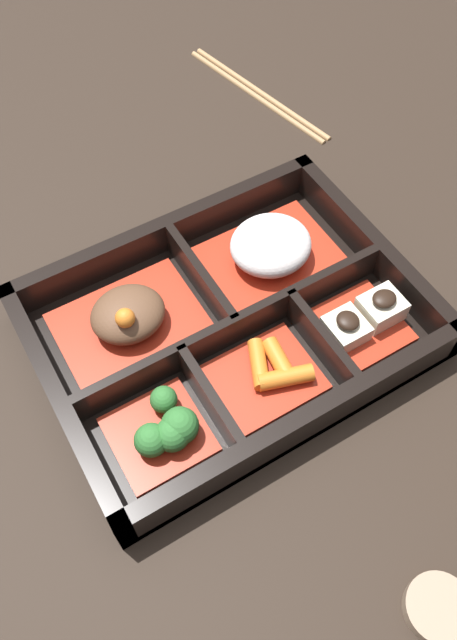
% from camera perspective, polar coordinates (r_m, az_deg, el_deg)
% --- Properties ---
extents(ground_plane, '(3.00, 3.00, 0.00)m').
position_cam_1_polar(ground_plane, '(0.57, 0.00, -1.37)').
color(ground_plane, black).
extents(bento_base, '(0.33, 0.25, 0.01)m').
position_cam_1_polar(bento_base, '(0.57, 0.00, -1.11)').
color(bento_base, black).
rests_on(bento_base, ground_plane).
extents(bento_rim, '(0.33, 0.25, 0.04)m').
position_cam_1_polar(bento_rim, '(0.55, 0.20, -0.41)').
color(bento_rim, black).
rests_on(bento_rim, ground_plane).
extents(bowl_stew, '(0.13, 0.10, 0.05)m').
position_cam_1_polar(bowl_stew, '(0.56, -9.11, 0.19)').
color(bowl_stew, '#B22D19').
rests_on(bowl_stew, bento_base).
extents(bowl_rice, '(0.13, 0.10, 0.04)m').
position_cam_1_polar(bowl_rice, '(0.60, 3.86, 6.55)').
color(bowl_rice, '#B22D19').
rests_on(bowl_rice, bento_base).
extents(bowl_greens, '(0.08, 0.08, 0.04)m').
position_cam_1_polar(bowl_greens, '(0.50, -5.74, -9.94)').
color(bowl_greens, '#B22D19').
rests_on(bowl_greens, bento_base).
extents(bowl_carrots, '(0.09, 0.08, 0.02)m').
position_cam_1_polar(bowl_carrots, '(0.53, 3.74, -4.88)').
color(bowl_carrots, '#B22D19').
rests_on(bowl_carrots, bento_base).
extents(bowl_tofu, '(0.08, 0.08, 0.03)m').
position_cam_1_polar(bowl_tofu, '(0.57, 12.28, 0.05)').
color(bowl_tofu, '#B22D19').
rests_on(bowl_tofu, bento_base).
extents(chopsticks, '(0.06, 0.23, 0.01)m').
position_cam_1_polar(chopsticks, '(0.81, 2.67, 20.12)').
color(chopsticks, '#A87F51').
rests_on(chopsticks, ground_plane).
extents(sauce_dish, '(0.05, 0.05, 0.01)m').
position_cam_1_polar(sauce_dish, '(0.51, 18.65, -23.70)').
color(sauce_dish, gray).
rests_on(sauce_dish, ground_plane).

